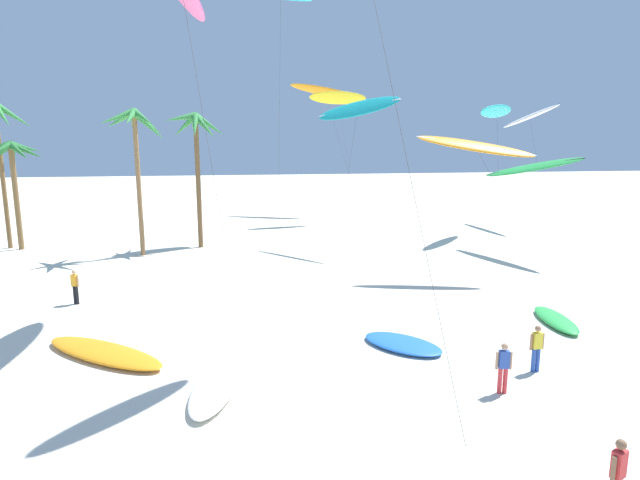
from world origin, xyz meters
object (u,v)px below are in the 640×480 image
object	(u,v)px
grounded_kite_3	(403,343)
grounded_kite_1	(556,320)
flying_kite_5	(476,146)
person_foreground_walker	(618,475)
flying_kite_3	(531,168)
person_near_left	(503,366)
flying_kite_0	(497,111)
grounded_kite_0	(218,382)
palm_tree_2	(135,131)
person_far_watcher	(537,346)
palm_tree_3	(197,136)
palm_tree_0	(12,159)
flying_kite_7	(325,91)
flying_kite_4	(338,98)
grounded_kite_2	(104,352)
person_mid_field	(75,285)
flying_kite_1	(530,117)
flying_kite_9	(357,109)

from	to	relation	value
grounded_kite_3	grounded_kite_1	bearing A→B (deg)	8.22
flying_kite_5	person_foreground_walker	xyz separation A→B (m)	(-6.99, -18.76, -6.63)
flying_kite_3	person_near_left	world-z (taller)	flying_kite_3
flying_kite_0	person_near_left	world-z (taller)	flying_kite_0
grounded_kite_0	person_foreground_walker	distance (m)	10.89
palm_tree_2	person_far_watcher	distance (m)	28.46
palm_tree_3	flying_kite_5	xyz separation A→B (m)	(15.73, -12.55, -0.82)
palm_tree_0	flying_kite_7	distance (m)	32.88
grounded_kite_3	flying_kite_0	bearing A→B (deg)	52.77
person_foreground_walker	person_near_left	world-z (taller)	person_foreground_walker
palm_tree_2	person_foreground_walker	size ratio (longest dim) A/B	5.84
flying_kite_4	grounded_kite_3	size ratio (longest dim) A/B	3.66
palm_tree_3	flying_kite_3	world-z (taller)	palm_tree_3
grounded_kite_2	person_mid_field	bearing A→B (deg)	110.32
flying_kite_1	grounded_kite_2	size ratio (longest dim) A/B	2.22
flying_kite_3	flying_kite_4	xyz separation A→B (m)	(-9.15, 18.69, 6.32)
grounded_kite_1	person_far_watcher	size ratio (longest dim) A/B	2.33
palm_tree_0	grounded_kite_0	bearing A→B (deg)	-61.26
flying_kite_1	grounded_kite_1	xyz separation A→B (m)	(-16.05, -26.26, -10.38)
palm_tree_3	grounded_kite_3	bearing A→B (deg)	-70.32
person_near_left	person_far_watcher	bearing A→B (deg)	30.09
flying_kite_7	person_foreground_walker	distance (m)	52.07
flying_kite_9	palm_tree_3	bearing A→B (deg)	167.01
flying_kite_0	grounded_kite_3	world-z (taller)	flying_kite_0
flying_kite_9	person_foreground_walker	size ratio (longest dim) A/B	6.59
flying_kite_0	flying_kite_9	size ratio (longest dim) A/B	0.98
flying_kite_1	person_foreground_walker	size ratio (longest dim) A/B	6.74
grounded_kite_2	person_foreground_walker	xyz separation A→B (m)	(11.84, -10.79, 0.79)
flying_kite_0	grounded_kite_2	xyz separation A→B (m)	(-27.68, -20.59, -10.40)
palm_tree_0	person_mid_field	world-z (taller)	palm_tree_0
palm_tree_0	grounded_kite_3	xyz separation A→B (m)	(21.07, -23.90, -6.58)
palm_tree_3	flying_kite_4	bearing A→B (deg)	39.00
flying_kite_4	flying_kite_5	xyz separation A→B (m)	(2.09, -23.60, -4.90)
grounded_kite_1	flying_kite_4	bearing A→B (deg)	93.02
grounded_kite_1	person_near_left	size ratio (longest dim) A/B	2.34
flying_kite_3	grounded_kite_2	world-z (taller)	flying_kite_3
flying_kite_7	grounded_kite_2	world-z (taller)	flying_kite_7
palm_tree_3	flying_kite_3	bearing A→B (deg)	-18.55
flying_kite_0	person_mid_field	distance (m)	34.55
palm_tree_2	flying_kite_3	world-z (taller)	palm_tree_2
flying_kite_0	grounded_kite_0	distance (m)	35.18
flying_kite_5	grounded_kite_1	bearing A→B (deg)	-92.84
flying_kite_1	grounded_kite_3	bearing A→B (deg)	-130.70
person_far_watcher	flying_kite_9	bearing A→B (deg)	89.58
grounded_kite_0	person_mid_field	size ratio (longest dim) A/B	2.81
palm_tree_2	grounded_kite_0	distance (m)	23.61
grounded_kite_1	person_mid_field	world-z (taller)	person_mid_field
grounded_kite_3	person_foreground_walker	distance (m)	9.45
flying_kite_0	flying_kite_3	world-z (taller)	flying_kite_0
person_near_left	flying_kite_4	bearing A→B (deg)	83.63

